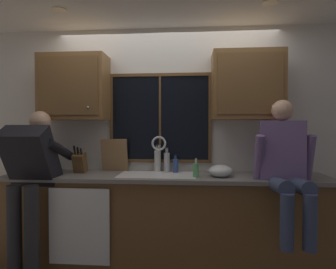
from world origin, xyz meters
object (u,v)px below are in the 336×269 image
(person_standing, at_px, (30,173))
(knife_block, at_px, (80,163))
(bottle_green_glass, at_px, (167,162))
(person_sitting_on_counter, at_px, (285,161))
(cutting_board, at_px, (114,155))
(mixing_bowl, at_px, (220,171))
(soap_dispenser, at_px, (196,170))
(bottle_tall_clear, at_px, (176,165))
(bottle_amber_small, at_px, (157,160))

(person_standing, xyz_separation_m, knife_block, (0.35, 0.38, 0.06))
(knife_block, height_order, bottle_green_glass, knife_block)
(person_sitting_on_counter, distance_m, cutting_board, 1.80)
(mixing_bowl, bearing_deg, cutting_board, 167.06)
(soap_dispenser, bearing_deg, person_standing, -172.24)
(knife_block, xyz_separation_m, bottle_tall_clear, (1.04, 0.11, -0.03))
(person_standing, distance_m, mixing_bowl, 1.87)
(knife_block, relative_size, bottle_tall_clear, 1.64)
(person_standing, relative_size, mixing_bowl, 6.39)
(cutting_board, bearing_deg, mixing_bowl, -12.94)
(mixing_bowl, bearing_deg, bottle_amber_small, 157.59)
(knife_block, bearing_deg, cutting_board, 25.63)
(person_sitting_on_counter, relative_size, soap_dispenser, 6.55)
(bottle_green_glass, bearing_deg, bottle_tall_clear, -7.10)
(person_standing, bearing_deg, bottle_green_glass, 21.35)
(person_standing, height_order, cutting_board, person_standing)
(soap_dispenser, relative_size, bottle_green_glass, 0.69)
(cutting_board, height_order, bottle_amber_small, cutting_board)
(cutting_board, height_order, bottle_tall_clear, cutting_board)
(mixing_bowl, distance_m, soap_dispenser, 0.25)
(person_standing, relative_size, bottle_tall_clear, 8.08)
(person_standing, distance_m, bottle_tall_clear, 1.47)
(person_standing, distance_m, cutting_board, 0.88)
(cutting_board, relative_size, bottle_tall_clear, 1.90)
(bottle_amber_small, bearing_deg, cutting_board, -178.51)
(mixing_bowl, height_order, bottle_green_glass, bottle_green_glass)
(bottle_tall_clear, bearing_deg, knife_block, -173.71)
(person_sitting_on_counter, distance_m, mixing_bowl, 0.62)
(person_standing, xyz_separation_m, cutting_board, (0.69, 0.54, 0.13))
(bottle_green_glass, distance_m, bottle_tall_clear, 0.11)
(knife_block, relative_size, soap_dispenser, 1.67)
(mixing_bowl, distance_m, bottle_tall_clear, 0.52)
(person_sitting_on_counter, height_order, knife_block, person_sitting_on_counter)
(cutting_board, xyz_separation_m, soap_dispenser, (0.92, -0.32, -0.11))
(knife_block, distance_m, soap_dispenser, 1.27)
(person_sitting_on_counter, distance_m, bottle_tall_clear, 1.13)
(person_sitting_on_counter, height_order, bottle_tall_clear, person_sitting_on_counter)
(person_standing, bearing_deg, knife_block, 47.41)
(mixing_bowl, height_order, soap_dispenser, soap_dispenser)
(person_standing, height_order, bottle_amber_small, person_standing)
(soap_dispenser, distance_m, bottle_amber_small, 0.55)
(person_standing, distance_m, person_sitting_on_counter, 2.43)
(person_standing, height_order, bottle_tall_clear, person_standing)
(person_sitting_on_counter, bearing_deg, cutting_board, 164.49)
(knife_block, height_order, bottle_amber_small, bottle_amber_small)
(soap_dispenser, xyz_separation_m, bottle_amber_small, (-0.43, 0.33, 0.05))
(person_sitting_on_counter, height_order, soap_dispenser, person_sitting_on_counter)
(mixing_bowl, distance_m, bottle_green_glass, 0.61)
(person_sitting_on_counter, relative_size, bottle_amber_small, 4.11)
(person_sitting_on_counter, bearing_deg, person_standing, -178.62)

